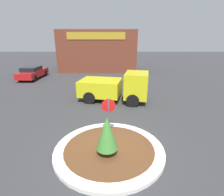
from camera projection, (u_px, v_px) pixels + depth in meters
ground_plane at (110, 151)px, 7.35m from camera, size 120.00×120.00×0.00m
traffic_island at (110, 149)px, 7.32m from camera, size 4.57×4.57×0.16m
stop_sign at (109, 112)px, 7.82m from camera, size 0.62×0.07×2.00m
island_shrub at (107, 133)px, 6.58m from camera, size 0.84×0.84×1.61m
utility_truck at (116, 87)px, 13.07m from camera, size 5.38×3.26×2.19m
storefront_building at (99, 51)px, 25.93m from camera, size 10.78×6.07×5.66m
parked_sedan_red at (33, 72)px, 20.51m from camera, size 2.05×4.84×1.44m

